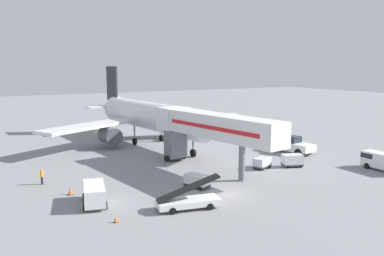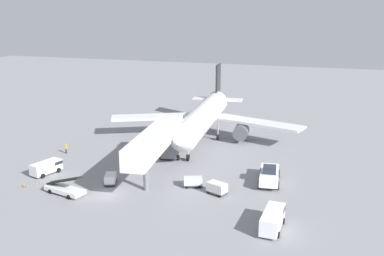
# 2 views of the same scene
# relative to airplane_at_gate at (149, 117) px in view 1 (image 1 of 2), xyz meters

# --- Properties ---
(ground_plane) EXTENTS (300.00, 300.00, 0.00)m
(ground_plane) POSITION_rel_airplane_at_gate_xyz_m (-4.07, -27.62, -4.39)
(ground_plane) COLOR gray
(airplane_at_gate) EXTENTS (35.91, 36.18, 12.34)m
(airplane_at_gate) POSITION_rel_airplane_at_gate_xyz_m (0.00, 0.00, 0.00)
(airplane_at_gate) COLOR silver
(airplane_at_gate) RESTS_ON ground
(jet_bridge) EXTENTS (5.98, 19.86, 7.00)m
(jet_bridge) POSITION_rel_airplane_at_gate_xyz_m (-0.78, -18.90, 0.84)
(jet_bridge) COLOR silver
(jet_bridge) RESTS_ON ground
(pushback_tug) EXTENTS (3.48, 7.19, 2.49)m
(pushback_tug) POSITION_rel_airplane_at_gate_xyz_m (14.79, -16.62, -3.24)
(pushback_tug) COLOR white
(pushback_tug) RESTS_ON ground
(belt_loader_truck) EXTENTS (5.89, 3.03, 2.85)m
(belt_loader_truck) POSITION_rel_airplane_at_gate_xyz_m (-9.24, -29.21, -3.65)
(belt_loader_truck) COLOR white
(belt_loader_truck) RESTS_ON ground
(service_van_rear_left) EXTENTS (2.20, 5.34, 2.07)m
(service_van_rear_left) POSITION_rel_airplane_at_gate_xyz_m (17.33, -29.44, -3.20)
(service_van_rear_left) COLOR white
(service_van_rear_left) RESTS_ON ground
(service_van_far_left) EXTENTS (2.87, 4.80, 1.82)m
(service_van_far_left) POSITION_rel_airplane_at_gate_xyz_m (-16.04, -23.94, -3.33)
(service_van_far_left) COLOR white
(service_van_far_left) RESTS_ON ground
(baggage_cart_far_right) EXTENTS (2.25, 2.86, 1.36)m
(baggage_cart_far_right) POSITION_rel_airplane_at_gate_xyz_m (-5.44, -24.28, -3.63)
(baggage_cart_far_right) COLOR #38383D
(baggage_cart_far_right) RESTS_ON ground
(baggage_cart_near_right) EXTENTS (2.76, 2.15, 1.33)m
(baggage_cart_near_right) POSITION_rel_airplane_at_gate_xyz_m (5.45, -21.47, -3.64)
(baggage_cart_near_right) COLOR #38383D
(baggage_cart_near_right) RESTS_ON ground
(baggage_cart_mid_center) EXTENTS (2.78, 2.19, 1.56)m
(baggage_cart_mid_center) POSITION_rel_airplane_at_gate_xyz_m (9.15, -22.76, -3.53)
(baggage_cart_mid_center) COLOR #38383D
(baggage_cart_mid_center) RESTS_ON ground
(ground_crew_worker_foreground) EXTENTS (0.41, 0.41, 1.69)m
(ground_crew_worker_foreground) POSITION_rel_airplane_at_gate_xyz_m (-19.09, -15.17, -3.50)
(ground_crew_worker_foreground) COLOR #1E2333
(ground_crew_worker_foreground) RESTS_ON ground
(safety_cone_alpha) EXTENTS (0.47, 0.47, 0.72)m
(safety_cone_alpha) POSITION_rel_airplane_at_gate_xyz_m (-17.33, -20.12, -4.04)
(safety_cone_alpha) COLOR black
(safety_cone_alpha) RESTS_ON ground
(safety_cone_bravo) EXTENTS (0.33, 0.33, 0.52)m
(safety_cone_bravo) POSITION_rel_airplane_at_gate_xyz_m (-15.84, -29.08, -4.13)
(safety_cone_bravo) COLOR black
(safety_cone_bravo) RESTS_ON ground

